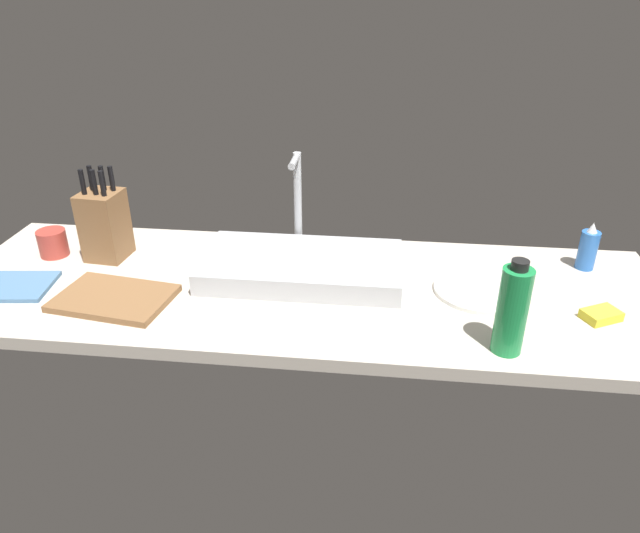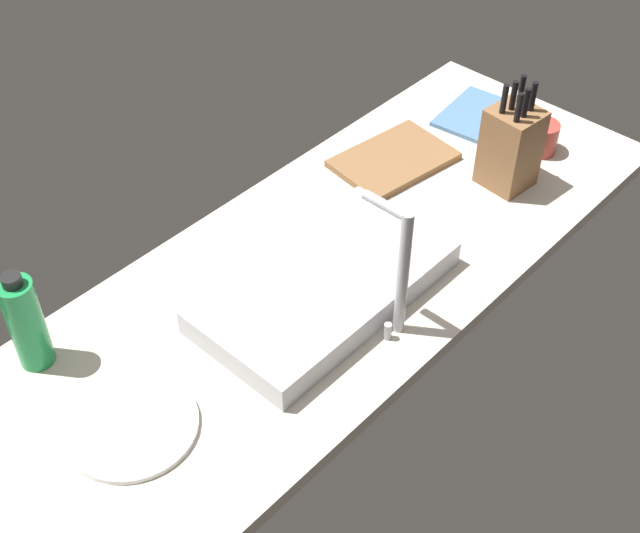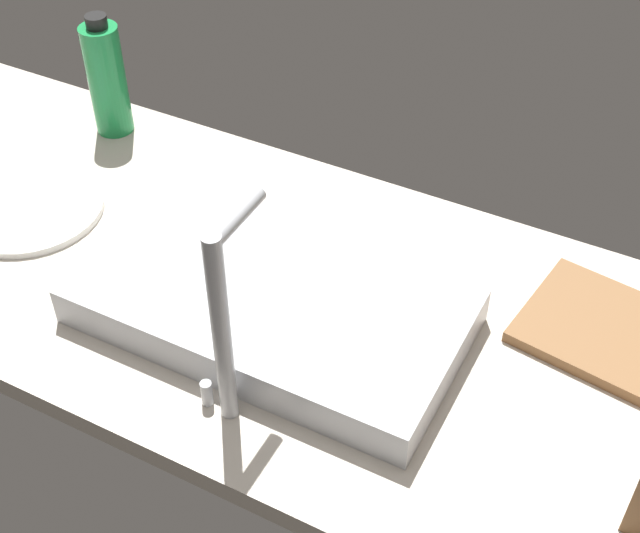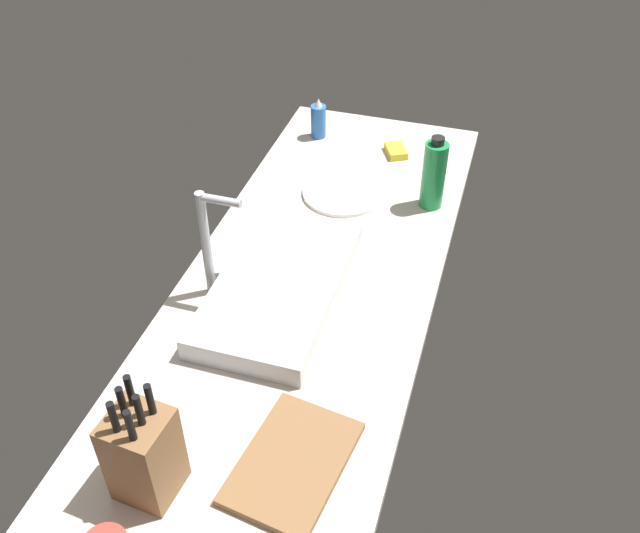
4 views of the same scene
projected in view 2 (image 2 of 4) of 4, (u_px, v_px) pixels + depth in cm
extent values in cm
cube|color=beige|center=(301.00, 293.00, 188.80)|extent=(198.03, 65.97, 3.50)
cube|color=#B7BABF|center=(325.00, 287.00, 183.38)|extent=(55.83, 29.83, 6.08)
cylinder|color=#B7BABF|center=(403.00, 275.00, 168.22)|extent=(2.40, 2.40, 30.81)
cylinder|color=#B7BABF|center=(386.00, 206.00, 160.85)|extent=(2.00, 10.31, 2.00)
cylinder|color=#B7BABF|center=(388.00, 331.00, 175.56)|extent=(1.60, 1.60, 4.00)
cube|color=brown|center=(510.00, 148.00, 207.45)|extent=(12.08, 12.46, 20.54)
cylinder|color=black|center=(521.00, 89.00, 200.50)|extent=(1.52, 1.52, 7.30)
cylinder|color=black|center=(533.00, 96.00, 198.31)|extent=(1.52, 1.52, 7.30)
cylinder|color=black|center=(514.00, 95.00, 198.64)|extent=(1.52, 1.52, 7.30)
cylinder|color=black|center=(526.00, 103.00, 196.42)|extent=(1.52, 1.52, 7.30)
cylinder|color=black|center=(504.00, 99.00, 197.52)|extent=(1.52, 1.52, 7.30)
cylinder|color=black|center=(519.00, 108.00, 194.94)|extent=(1.52, 1.52, 7.30)
cube|color=brown|center=(393.00, 160.00, 219.63)|extent=(31.74, 23.70, 1.80)
cylinder|color=#1E8E47|center=(26.00, 324.00, 165.57)|extent=(6.95, 6.95, 20.91)
cylinder|color=black|center=(12.00, 280.00, 157.63)|extent=(3.82, 3.82, 2.20)
cylinder|color=white|center=(131.00, 425.00, 160.42)|extent=(25.07, 25.07, 1.20)
cube|color=teal|center=(476.00, 115.00, 234.98)|extent=(24.16, 18.66, 1.20)
cylinder|color=#B23D33|center=(541.00, 137.00, 221.33)|extent=(8.43, 8.43, 8.07)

